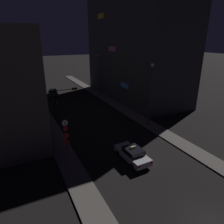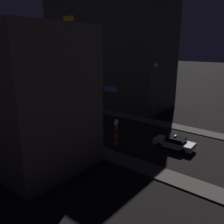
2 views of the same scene
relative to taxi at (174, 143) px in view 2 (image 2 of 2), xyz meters
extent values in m
cube|color=#5B5651|center=(-6.02, 20.02, -0.67)|extent=(2.17, 62.92, 0.13)
cube|color=#5B5651|center=(7.04, 20.02, -0.67)|extent=(2.17, 62.92, 0.13)
cube|color=#514C47|center=(-11.46, 14.46, 5.78)|extent=(8.72, 20.16, 13.03)
cube|color=yellow|center=(-7.06, 10.43, 1.61)|extent=(0.08, 2.80, 0.90)
cube|color=red|center=(-7.06, 14.46, 5.26)|extent=(0.08, 2.80, 0.90)
cube|color=#333338|center=(13.13, 20.87, 10.13)|extent=(10.01, 25.35, 21.74)
cube|color=#337FE5|center=(8.08, 15.80, 3.18)|extent=(0.08, 2.80, 0.90)
cube|color=#D859B2|center=(8.08, 20.87, 9.26)|extent=(0.08, 2.80, 0.90)
cube|color=yellow|center=(8.08, 25.94, 15.35)|extent=(0.08, 2.80, 0.90)
cube|color=#B7B7BC|center=(0.00, 0.05, -0.12)|extent=(1.96, 4.46, 0.60)
cube|color=black|center=(0.01, -0.15, 0.43)|extent=(1.66, 2.04, 0.50)
cube|color=red|center=(-0.67, -2.20, -0.02)|extent=(0.24, 0.07, 0.16)
cube|color=red|center=(0.83, -2.14, -0.02)|extent=(0.24, 0.07, 0.16)
cylinder|color=black|center=(-0.85, 1.38, -0.42)|extent=(0.24, 0.65, 0.64)
cylinder|color=black|center=(0.75, 1.44, -0.42)|extent=(0.24, 0.65, 0.64)
cylinder|color=black|center=(-0.75, -1.34, -0.42)|extent=(0.24, 0.65, 0.64)
cylinder|color=black|center=(0.85, -1.28, -0.42)|extent=(0.24, 0.65, 0.64)
cube|color=#F4E08C|center=(0.00, -0.05, 0.78)|extent=(0.57, 0.20, 0.20)
cube|color=#1E512D|center=(-2.29, 29.26, -0.12)|extent=(2.16, 4.54, 0.60)
cube|color=black|center=(-2.31, 29.06, 0.43)|extent=(1.75, 2.11, 0.50)
cube|color=red|center=(-3.23, 27.11, -0.02)|extent=(0.24, 0.08, 0.16)
cube|color=red|center=(-1.73, 26.98, -0.02)|extent=(0.24, 0.08, 0.16)
cylinder|color=black|center=(-2.97, 30.68, -0.42)|extent=(0.27, 0.66, 0.64)
cylinder|color=black|center=(-1.38, 30.55, -0.42)|extent=(0.27, 0.66, 0.64)
cylinder|color=black|center=(-3.20, 27.96, -0.42)|extent=(0.27, 0.66, 0.64)
cylinder|color=black|center=(-1.61, 27.83, -0.42)|extent=(0.27, 0.66, 0.64)
cylinder|color=#2D2D33|center=(-4.68, 15.68, 1.55)|extent=(0.16, 0.16, 4.56)
cylinder|color=#2D2D33|center=(-2.93, 15.68, 3.58)|extent=(3.51, 0.10, 0.10)
cube|color=black|center=(-1.18, 15.68, 3.58)|extent=(0.80, 0.28, 0.32)
sphere|color=#3F0C0C|center=(-1.42, 15.51, 3.58)|extent=(0.20, 0.20, 0.20)
sphere|color=yellow|center=(-1.18, 15.51, 3.58)|extent=(0.20, 0.20, 0.20)
sphere|color=#0C3319|center=(-0.93, 15.51, 3.58)|extent=(0.20, 0.20, 0.20)
cylinder|color=#2D2D33|center=(-4.68, 12.71, 1.13)|extent=(0.16, 0.16, 3.73)
cube|color=black|center=(-4.68, 12.71, 2.75)|extent=(0.80, 0.28, 0.32)
sphere|color=#3F0C0C|center=(-4.93, 12.54, 2.75)|extent=(0.20, 0.20, 0.20)
sphere|color=yellow|center=(-4.68, 12.54, 2.75)|extent=(0.20, 0.20, 0.20)
sphere|color=#0C3319|center=(-4.43, 12.54, 2.75)|extent=(0.20, 0.20, 0.20)
cylinder|color=#2D2D33|center=(-5.74, 3.85, 1.30)|extent=(0.10, 0.10, 3.82)
cylinder|color=white|center=(-5.74, 3.83, 3.06)|extent=(0.63, 0.03, 0.63)
cylinder|color=red|center=(-5.74, 3.83, 2.46)|extent=(0.50, 0.03, 0.50)
cylinder|color=red|center=(-5.74, 3.83, 1.62)|extent=(0.62, 0.03, 0.62)
cylinder|color=red|center=(-5.74, 3.83, 0.89)|extent=(0.62, 0.03, 0.62)
cylinder|color=#2D2D33|center=(6.77, 6.48, 3.52)|extent=(0.16, 0.16, 8.25)
sphere|color=#EAE5C6|center=(6.77, 6.48, 7.88)|extent=(0.46, 0.46, 0.46)
cylinder|color=#2D2D33|center=(7.01, 25.12, 3.52)|extent=(0.16, 0.16, 8.25)
sphere|color=#EAE5C6|center=(7.01, 25.12, 7.85)|extent=(0.42, 0.42, 0.42)
camera|label=1|loc=(-9.90, -15.17, 11.10)|focal=32.51mm
camera|label=2|loc=(-23.75, -10.15, 10.52)|focal=38.29mm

